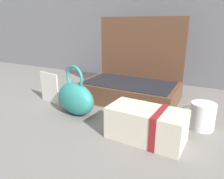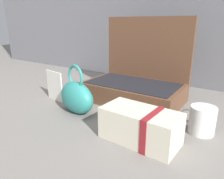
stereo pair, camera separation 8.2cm
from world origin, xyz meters
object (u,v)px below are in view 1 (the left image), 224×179
object	(u,v)px
coffee_mug	(202,116)
teal_pouch_handbag	(76,98)
cream_toiletry_bag	(147,124)
info_card_left	(49,88)
open_suitcase	(133,81)

from	to	relation	value
coffee_mug	teal_pouch_handbag	bearing A→B (deg)	-167.50
cream_toiletry_bag	info_card_left	xyz separation A→B (m)	(-0.50, 0.11, 0.02)
cream_toiletry_bag	coffee_mug	world-z (taller)	cream_toiletry_bag
open_suitcase	cream_toiletry_bag	bearing A→B (deg)	-61.49
cream_toiletry_bag	teal_pouch_handbag	bearing A→B (deg)	170.02
teal_pouch_handbag	cream_toiletry_bag	bearing A→B (deg)	-9.98
open_suitcase	coffee_mug	bearing A→B (deg)	-28.30
cream_toiletry_bag	info_card_left	world-z (taller)	info_card_left
cream_toiletry_bag	coffee_mug	bearing A→B (deg)	47.35
teal_pouch_handbag	cream_toiletry_bag	distance (m)	0.32
open_suitcase	teal_pouch_handbag	xyz separation A→B (m)	(-0.14, -0.28, -0.02)
open_suitcase	cream_toiletry_bag	distance (m)	0.38
open_suitcase	teal_pouch_handbag	world-z (taller)	open_suitcase
open_suitcase	cream_toiletry_bag	world-z (taller)	open_suitcase
teal_pouch_handbag	info_card_left	distance (m)	0.19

